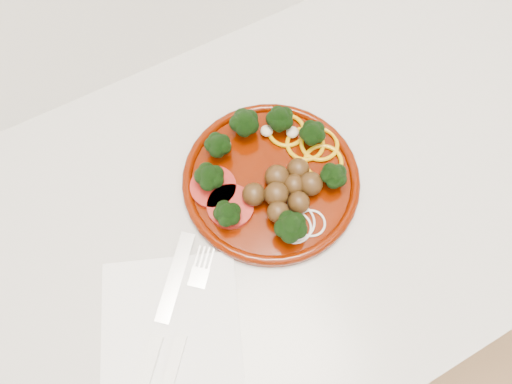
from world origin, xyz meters
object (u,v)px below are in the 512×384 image
napkin (171,323)px  fork (178,350)px  knife (155,341)px  plate (271,175)px

napkin → fork: size_ratio=1.07×
knife → fork: (0.02, -0.02, -0.00)m
plate → knife: plate is taller
plate → fork: bearing=-145.7°
fork → napkin: bearing=33.3°
napkin → knife: (-0.03, -0.01, 0.01)m
napkin → fork: bearing=-98.8°
knife → fork: 0.03m
knife → fork: bearing=-97.0°
plate → knife: (-0.24, -0.13, -0.01)m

